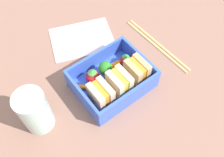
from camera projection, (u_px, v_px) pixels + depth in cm
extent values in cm
cube|color=#896151|center=(112.00, 87.00, 56.26)|extent=(120.00, 120.00, 2.00)
cube|color=blue|center=(112.00, 84.00, 54.92)|extent=(15.86, 12.64, 1.20)
cube|color=blue|center=(130.00, 97.00, 50.11)|extent=(15.86, 0.60, 4.11)
cube|color=blue|center=(95.00, 59.00, 55.27)|extent=(15.86, 0.60, 4.11)
cube|color=blue|center=(139.00, 59.00, 55.21)|extent=(0.60, 11.44, 4.11)
cube|color=blue|center=(82.00, 96.00, 50.16)|extent=(0.60, 11.44, 4.11)
cube|color=tan|center=(141.00, 69.00, 53.00)|extent=(1.21, 4.88, 5.53)
cube|color=orange|center=(137.00, 72.00, 52.60)|extent=(1.21, 4.49, 5.09)
cube|color=tan|center=(132.00, 74.00, 52.20)|extent=(1.21, 4.88, 5.53)
cube|color=beige|center=(124.00, 80.00, 51.45)|extent=(1.21, 4.88, 5.53)
cube|color=yellow|center=(119.00, 83.00, 51.05)|extent=(1.21, 4.49, 5.09)
cube|color=beige|center=(115.00, 86.00, 50.64)|extent=(1.21, 4.88, 5.53)
cube|color=#E4B28E|center=(106.00, 92.00, 49.89)|extent=(1.21, 4.88, 5.53)
cube|color=orange|center=(101.00, 95.00, 49.49)|extent=(1.21, 4.49, 5.09)
cube|color=#E4B28E|center=(96.00, 99.00, 49.09)|extent=(1.21, 4.88, 5.53)
sphere|color=red|center=(126.00, 61.00, 55.93)|extent=(2.70, 2.70, 2.70)
cone|color=#36853F|center=(126.00, 56.00, 54.54)|extent=(1.62, 1.62, 0.60)
cylinder|color=orange|center=(114.00, 65.00, 56.12)|extent=(5.33, 1.89, 1.30)
cylinder|color=#8DCF69|center=(107.00, 72.00, 54.78)|extent=(1.26, 1.26, 1.76)
sphere|color=#2A7C26|center=(106.00, 67.00, 53.17)|extent=(2.96, 2.96, 2.96)
sphere|color=red|center=(93.00, 77.00, 53.33)|extent=(3.09, 3.09, 3.09)
cone|color=#409038|center=(92.00, 72.00, 51.78)|extent=(1.86, 1.86, 0.60)
cylinder|color=orange|center=(85.00, 87.00, 53.15)|extent=(4.53, 4.41, 1.02)
cylinder|color=tan|center=(158.00, 43.00, 61.57)|extent=(1.16, 20.75, 0.70)
cylinder|color=tan|center=(156.00, 45.00, 61.24)|extent=(1.16, 20.75, 0.70)
cylinder|color=silver|center=(35.00, 111.00, 46.50)|extent=(5.76, 5.76, 9.95)
cube|color=silver|center=(82.00, 39.00, 62.58)|extent=(18.19, 15.91, 0.40)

